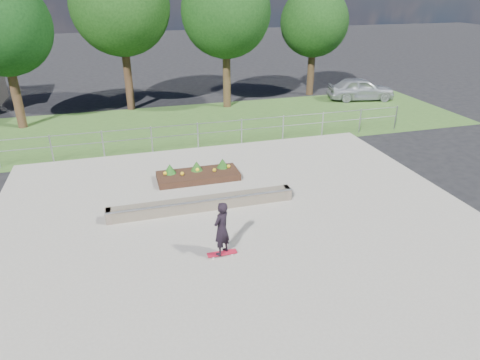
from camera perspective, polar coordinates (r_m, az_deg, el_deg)
name	(u,v)px	position (r m, az deg, el deg)	size (l,w,h in m)	color
ground	(248,236)	(12.57, 1.02, -7.44)	(120.00, 120.00, 0.00)	black
grass_verge	(185,126)	(22.41, -7.29, 7.22)	(30.00, 8.00, 0.02)	#325421
concrete_slab	(248,235)	(12.55, 1.03, -7.32)	(15.00, 15.00, 0.06)	gray
fence	(198,132)	(18.89, -5.66, 6.37)	(20.06, 0.06, 1.20)	#93969B
tree_far_left	(1,27)	(23.73, -29.25, 17.39)	(4.55, 4.55, 7.15)	#382316
tree_mid_left	(120,6)	(25.18, -15.67, 21.47)	(5.25, 5.25, 8.25)	#331F14
tree_mid_right	(226,13)	(24.97, -1.89, 21.41)	(4.90, 4.90, 7.70)	#382716
tree_far_right	(314,23)	(28.47, 9.86, 19.98)	(4.20, 4.20, 6.60)	#302013
grind_ledge	(203,204)	(13.78, -5.01, -3.15)	(6.00, 0.44, 0.43)	brown
planter_bed	(198,174)	(15.97, -5.64, 0.82)	(3.00, 1.20, 0.61)	black
skateboarder	(222,229)	(11.19, -2.48, -6.53)	(0.80, 0.63, 1.59)	white
parked_car	(361,89)	(28.29, 15.81, 11.61)	(1.63, 4.05, 1.38)	#B3B7BE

